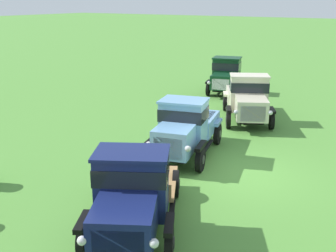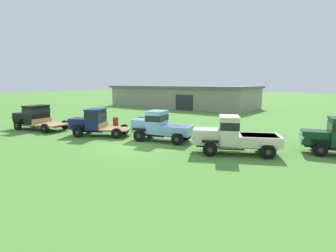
# 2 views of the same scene
# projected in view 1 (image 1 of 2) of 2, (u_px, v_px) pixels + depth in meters

# --- Properties ---
(ground_plane) EXTENTS (240.00, 240.00, 0.00)m
(ground_plane) POSITION_uv_depth(u_px,v_px,m) (241.00, 174.00, 14.11)
(ground_plane) COLOR #518E38
(vintage_truck_second_in_line) EXTENTS (5.21, 3.94, 2.16)m
(vintage_truck_second_in_line) POSITION_uv_depth(u_px,v_px,m) (132.00, 194.00, 10.15)
(vintage_truck_second_in_line) COLOR black
(vintage_truck_second_in_line) RESTS_ON ground
(vintage_truck_midrow_center) EXTENTS (4.82, 2.88, 2.21)m
(vintage_truck_midrow_center) POSITION_uv_depth(u_px,v_px,m) (185.00, 127.00, 15.44)
(vintage_truck_midrow_center) COLOR black
(vintage_truck_midrow_center) RESTS_ON ground
(vintage_truck_far_side) EXTENTS (5.31, 3.85, 2.27)m
(vintage_truck_far_side) POSITION_uv_depth(u_px,v_px,m) (248.00, 98.00, 20.00)
(vintage_truck_far_side) COLOR black
(vintage_truck_far_side) RESTS_ON ground
(vintage_truck_back_of_row) EXTENTS (5.13, 2.97, 2.21)m
(vintage_truck_back_of_row) POSITION_uv_depth(u_px,v_px,m) (226.00, 75.00, 25.76)
(vintage_truck_back_of_row) COLOR black
(vintage_truck_back_of_row) RESTS_ON ground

